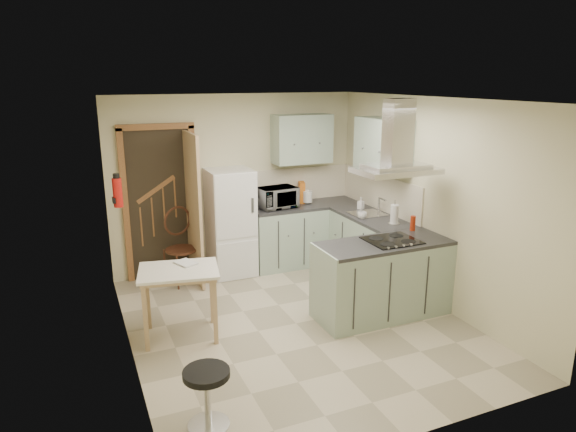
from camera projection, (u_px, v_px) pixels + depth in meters
name	position (u px, v px, depth m)	size (l,w,h in m)	color
floor	(296.00, 323.00, 5.86)	(4.20, 4.20, 0.00)	#BBAE91
ceiling	(297.00, 99.00, 5.20)	(4.20, 4.20, 0.00)	silver
back_wall	(237.00, 182.00, 7.39)	(3.60, 3.60, 0.00)	beige
left_wall	(123.00, 238.00, 4.84)	(4.20, 4.20, 0.00)	beige
right_wall	(432.00, 202.00, 6.22)	(4.20, 4.20, 0.00)	beige
doorway	(161.00, 204.00, 6.99)	(1.10, 0.12, 2.10)	brown
fridge	(231.00, 222.00, 7.18)	(0.60, 0.60, 1.50)	white
counter_back	(287.00, 236.00, 7.59)	(1.08, 0.60, 0.90)	#9EB2A0
counter_right	(360.00, 242.00, 7.31)	(0.60, 1.95, 0.90)	#9EB2A0
splashback	(298.00, 184.00, 7.77)	(1.68, 0.02, 0.50)	beige
wall_cabinet_back	(302.00, 139.00, 7.44)	(0.85, 0.35, 0.70)	#9EB2A0
wall_cabinet_right	(383.00, 145.00, 6.74)	(0.35, 0.90, 0.70)	#9EB2A0
peninsula	(383.00, 279.00, 5.97)	(1.55, 0.65, 0.90)	#9EB2A0
hob	(392.00, 240.00, 5.89)	(0.58, 0.50, 0.01)	black
extractor_hood	(396.00, 170.00, 5.68)	(0.90, 0.55, 0.10)	silver
sink	(368.00, 214.00, 7.03)	(0.45, 0.40, 0.01)	silver
fire_extinguisher	(118.00, 193.00, 5.59)	(0.10, 0.10, 0.32)	#B2140F
drop_leaf_table	(180.00, 303.00, 5.48)	(0.82, 0.62, 0.77)	tan
bentwood_chair	(181.00, 250.00, 6.90)	(0.42, 0.42, 0.94)	#4A1D18
stool	(207.00, 398.00, 4.08)	(0.38, 0.38, 0.50)	black
microwave	(277.00, 198.00, 7.35)	(0.54, 0.36, 0.30)	black
kettle	(307.00, 196.00, 7.61)	(0.14, 0.14, 0.21)	silver
cereal_box	(302.00, 192.00, 7.66)	(0.08, 0.21, 0.31)	#CD6418
soap_bottle	(361.00, 203.00, 7.29)	(0.08, 0.08, 0.17)	#B4B3C0
paper_towel	(394.00, 214.00, 6.54)	(0.10, 0.10, 0.26)	silver
cup	(362.00, 215.00, 6.80)	(0.12, 0.12, 0.09)	silver
red_bottle	(413.00, 223.00, 6.27)	(0.06, 0.06, 0.18)	#B52C0F
book	(179.00, 261.00, 5.47)	(0.17, 0.24, 0.11)	#974832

